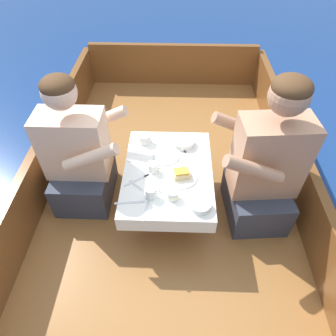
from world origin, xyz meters
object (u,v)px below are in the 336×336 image
(person_port, at_px, (79,157))
(coffee_cup_starboard, at_px, (145,139))
(sandwich, at_px, (181,174))
(person_starboard, at_px, (264,169))
(tin_can, at_px, (173,195))
(coffee_cup_center, at_px, (153,167))
(coffee_cup_port, at_px, (151,193))

(person_port, distance_m, coffee_cup_starboard, 0.45)
(sandwich, bearing_deg, person_starboard, 2.51)
(tin_can, bearing_deg, coffee_cup_starboard, 112.63)
(sandwich, height_order, tin_can, sandwich)
(coffee_cup_center, relative_size, tin_can, 1.36)
(coffee_cup_starboard, bearing_deg, person_starboard, -21.90)
(person_port, distance_m, coffee_cup_center, 0.49)
(coffee_cup_center, bearing_deg, sandwich, -15.54)
(person_port, relative_size, tin_can, 14.02)
(person_port, xyz_separation_m, coffee_cup_starboard, (0.41, 0.18, 0.01))
(person_starboard, relative_size, tin_can, 15.20)
(coffee_cup_port, bearing_deg, person_starboard, 15.07)
(coffee_cup_port, bearing_deg, coffee_cup_center, 90.32)
(sandwich, relative_size, coffee_cup_port, 1.22)
(person_starboard, height_order, tin_can, person_starboard)
(sandwich, xyz_separation_m, coffee_cup_starboard, (-0.25, 0.32, 0.00))
(coffee_cup_port, bearing_deg, sandwich, 42.61)
(coffee_cup_center, bearing_deg, person_starboard, -2.26)
(sandwich, height_order, coffee_cup_center, coffee_cup_center)
(sandwich, bearing_deg, coffee_cup_center, 164.46)
(person_port, bearing_deg, coffee_cup_starboard, 24.62)
(sandwich, distance_m, coffee_cup_starboard, 0.40)
(coffee_cup_starboard, xyz_separation_m, coffee_cup_center, (0.08, -0.27, 0.00))
(person_starboard, xyz_separation_m, tin_can, (-0.54, -0.19, -0.04))
(coffee_cup_starboard, bearing_deg, person_port, -155.77)
(coffee_cup_port, relative_size, coffee_cup_center, 0.99)
(sandwich, xyz_separation_m, tin_can, (-0.05, -0.16, -0.00))
(person_port, xyz_separation_m, sandwich, (0.66, -0.14, 0.01))
(coffee_cup_starboard, relative_size, tin_can, 1.61)
(person_port, height_order, sandwich, person_port)
(person_port, xyz_separation_m, person_starboard, (1.15, -0.11, 0.04))
(person_port, distance_m, sandwich, 0.67)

